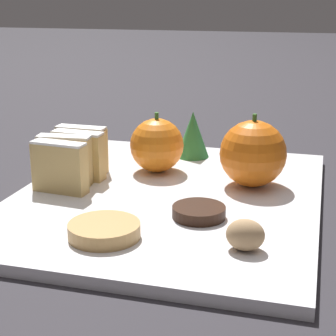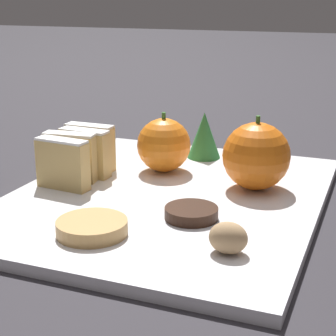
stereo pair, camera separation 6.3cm
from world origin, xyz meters
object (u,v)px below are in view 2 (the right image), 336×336
object	(u,v)px
orange_far	(164,145)
chocolate_cookie	(191,213)
orange_near	(256,156)
walnut	(228,238)

from	to	relation	value
orange_far	chocolate_cookie	distance (m)	0.16
chocolate_cookie	orange_near	bearing A→B (deg)	71.23
chocolate_cookie	walnut	bearing A→B (deg)	-48.26
walnut	chocolate_cookie	xyz separation A→B (m)	(-0.06, 0.06, -0.01)
orange_far	orange_near	bearing A→B (deg)	-10.95
orange_near	orange_far	distance (m)	0.13
walnut	chocolate_cookie	distance (m)	0.08
orange_far	chocolate_cookie	size ratio (longest dim) A/B	1.40
orange_far	walnut	bearing A→B (deg)	-54.79
orange_near	chocolate_cookie	distance (m)	0.12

